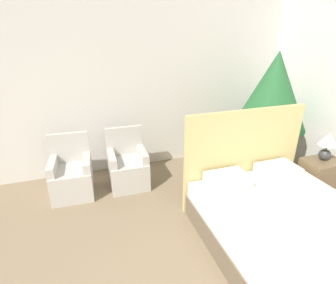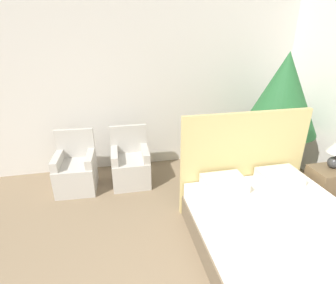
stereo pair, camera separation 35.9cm
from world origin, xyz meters
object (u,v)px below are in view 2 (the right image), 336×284
(potted_palm, at_px, (282,97))
(armchair_near_window_right, at_px, (131,166))
(nightstand, at_px, (328,187))
(bed, at_px, (281,235))
(armchair_near_window_left, at_px, (76,172))

(potted_palm, bearing_deg, armchair_near_window_right, 174.03)
(potted_palm, distance_m, nightstand, 1.42)
(bed, bearing_deg, armchair_near_window_right, 127.66)
(armchair_near_window_right, bearing_deg, potted_palm, -4.96)
(bed, bearing_deg, armchair_near_window_left, 140.63)
(bed, distance_m, nightstand, 1.36)
(armchair_near_window_left, height_order, nightstand, armchair_near_window_left)
(armchair_near_window_left, xyz_separation_m, nightstand, (3.42, -1.16, -0.00))
(bed, height_order, armchair_near_window_left, bed)
(bed, height_order, armchair_near_window_right, bed)
(armchair_near_window_left, xyz_separation_m, potted_palm, (3.14, -0.24, 1.05))
(bed, relative_size, potted_palm, 1.03)
(bed, height_order, potted_palm, potted_palm)
(armchair_near_window_right, relative_size, nightstand, 1.58)
(bed, xyz_separation_m, potted_palm, (0.90, 1.60, 1.05))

